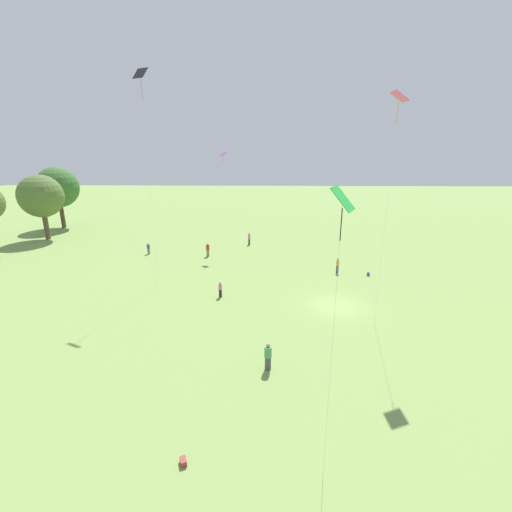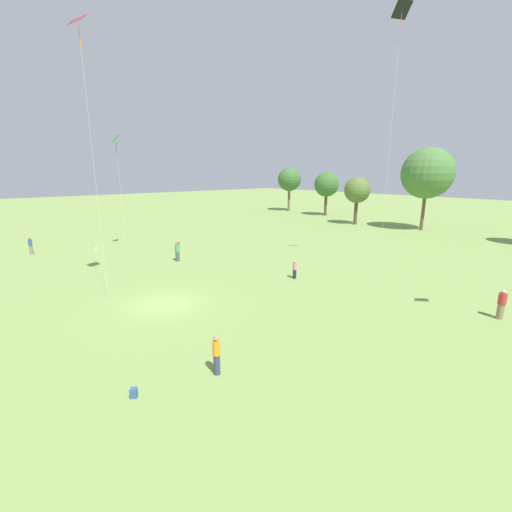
{
  "view_description": "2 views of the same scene",
  "coord_description": "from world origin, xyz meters",
  "views": [
    {
      "loc": [
        -28.98,
        6.52,
        13.46
      ],
      "look_at": [
        0.56,
        7.32,
        4.54
      ],
      "focal_mm": 24.0,
      "sensor_mm": 36.0,
      "label": 1
    },
    {
      "loc": [
        20.17,
        -9.37,
        8.61
      ],
      "look_at": [
        2.43,
        5.97,
        2.84
      ],
      "focal_mm": 24.0,
      "sensor_mm": 36.0,
      "label": 2
    }
  ],
  "objects": [
    {
      "name": "tree_1",
      "position": [
        -23.24,
        46.79,
        6.15
      ],
      "size": [
        4.84,
        4.84,
        8.62
      ],
      "color": "brown",
      "rests_on": "ground_plane"
    },
    {
      "name": "person_0",
      "position": [
        15.31,
        14.25,
        0.91
      ],
      "size": [
        0.61,
        0.61,
        1.85
      ],
      "rotation": [
        0.0,
        0.0,
        4.22
      ],
      "color": "#847056",
      "rests_on": "ground_plane"
    },
    {
      "name": "kite_0",
      "position": [
        5.23,
        17.97,
        19.66
      ],
      "size": [
        1.29,
        1.5,
        20.91
      ],
      "rotation": [
        0.0,
        0.0,
        3.49
      ],
      "color": "black",
      "rests_on": "ground_plane"
    },
    {
      "name": "picnic_bag_1",
      "position": [
        -17.01,
        10.12,
        0.14
      ],
      "size": [
        0.49,
        0.41,
        0.28
      ],
      "rotation": [
        0.0,
        0.0,
        0.38
      ],
      "color": "#933833",
      "rests_on": "ground_plane"
    },
    {
      "name": "picnic_bag_0",
      "position": [
        -20.16,
        1.57,
        0.15
      ],
      "size": [
        0.43,
        0.46,
        0.3
      ],
      "rotation": [
        0.0,
        0.0,
        2.24
      ],
      "color": "beige",
      "rests_on": "ground_plane"
    },
    {
      "name": "tree_3",
      "position": [
        -2.39,
        43.48,
        8.41
      ],
      "size": [
        7.41,
        7.41,
        12.14
      ],
      "color": "brown",
      "rests_on": "ground_plane"
    },
    {
      "name": "tree_2",
      "position": [
        -12.3,
        40.83,
        5.65
      ],
      "size": [
        4.25,
        4.25,
        7.84
      ],
      "color": "brown",
      "rests_on": "ground_plane"
    },
    {
      "name": "person_5",
      "position": [
        -9.82,
        6.26,
        0.92
      ],
      "size": [
        0.66,
        0.66,
        1.87
      ],
      "rotation": [
        0.0,
        0.0,
        4.06
      ],
      "color": "#4C4C51",
      "rests_on": "ground_plane"
    },
    {
      "name": "person_1",
      "position": [
        8.98,
        -1.95,
        0.92
      ],
      "size": [
        0.34,
        0.34,
        1.81
      ],
      "rotation": [
        0.0,
        0.0,
        4.71
      ],
      "color": "#333D5B",
      "rests_on": "ground_plane"
    },
    {
      "name": "person_2",
      "position": [
        1.72,
        10.82,
        0.78
      ],
      "size": [
        0.45,
        0.45,
        1.56
      ],
      "rotation": [
        0.0,
        0.0,
        1.94
      ],
      "color": "#232328",
      "rests_on": "ground_plane"
    },
    {
      "name": "person_6",
      "position": [
        -22.62,
        -4.25,
        0.92
      ],
      "size": [
        0.51,
        0.51,
        1.84
      ],
      "rotation": [
        0.0,
        0.0,
        3.65
      ],
      "color": "#847056",
      "rests_on": "ground_plane"
    },
    {
      "name": "tree_0",
      "position": [
        -34.08,
        47.41,
        6.95
      ],
      "size": [
        5.16,
        5.16,
        9.58
      ],
      "color": "brown",
      "rests_on": "ground_plane"
    },
    {
      "name": "picnic_bag_2",
      "position": [
        8.17,
        -5.34,
        0.2
      ],
      "size": [
        0.35,
        0.35,
        0.39
      ],
      "rotation": [
        0.0,
        0.0,
        0.94
      ],
      "color": "#33518C",
      "rests_on": "ground_plane"
    },
    {
      "name": "ground_plane",
      "position": [
        0.0,
        0.0,
        0.0
      ],
      "size": [
        240.0,
        240.0,
        0.0
      ],
      "primitive_type": "plane",
      "color": "#7A994C"
    },
    {
      "name": "kite_4",
      "position": [
        -3.39,
        -2.53,
        16.52
      ],
      "size": [
        1.22,
        1.05,
        17.47
      ],
      "rotation": [
        0.0,
        0.0,
        5.55
      ],
      "color": "#E54C99",
      "rests_on": "ground_plane"
    },
    {
      "name": "kite_3",
      "position": [
        -17.27,
        3.88,
        11.58
      ],
      "size": [
        1.25,
        1.08,
        12.37
      ],
      "rotation": [
        0.0,
        0.0,
        5.07
      ],
      "color": "green",
      "rests_on": "ground_plane"
    }
  ]
}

